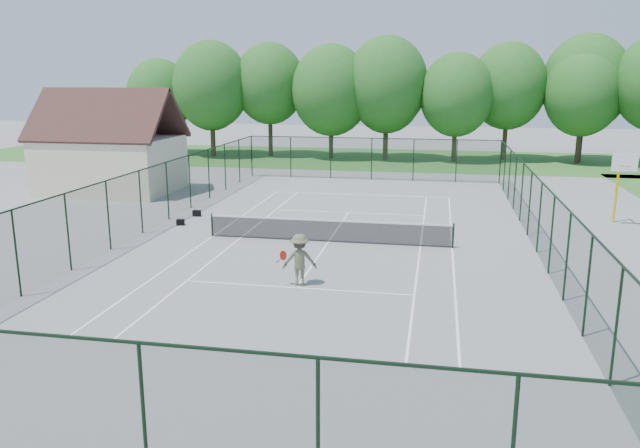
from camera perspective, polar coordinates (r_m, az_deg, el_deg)
The scene contains 11 objects.
ground at distance 28.13m, azimuth 0.76°, elevation -1.66°, with size 140.00×140.00×0.00m, color gray.
grass_far at distance 57.42m, azimuth 5.99°, elevation 5.94°, with size 80.00×16.00×0.01m, color #38732B.
court_lines at distance 28.13m, azimuth 0.76°, elevation -1.65°, with size 11.05×23.85×0.01m.
tennis_net at distance 27.98m, azimuth 0.76°, elevation -0.52°, with size 11.08×0.08×1.10m.
fence_enclosure at distance 27.77m, azimuth 0.77°, elevation 1.45°, with size 18.05×36.05×3.02m.
utility_building at distance 42.40m, azimuth -18.69°, elevation 6.99°, with size 8.60×6.27×6.63m.
tree_line_far at distance 56.98m, azimuth 6.14°, elevation 11.92°, with size 39.40×6.40×9.70m.
basketball_goal at distance 34.46m, azimuth 25.84°, elevation 4.14°, with size 1.20×1.43×3.65m.
sports_bag_a at distance 33.96m, azimuth -11.21°, elevation 0.97°, with size 0.41×0.24×0.33m, color black.
sports_bag_b at distance 32.05m, azimuth -12.64°, elevation 0.15°, with size 0.39×0.24×0.30m, color black.
tennis_player at distance 22.13m, azimuth -1.88°, elevation -3.30°, with size 2.13×0.98×1.87m.
Camera 1 is at (4.70, -26.77, 7.24)m, focal length 35.00 mm.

